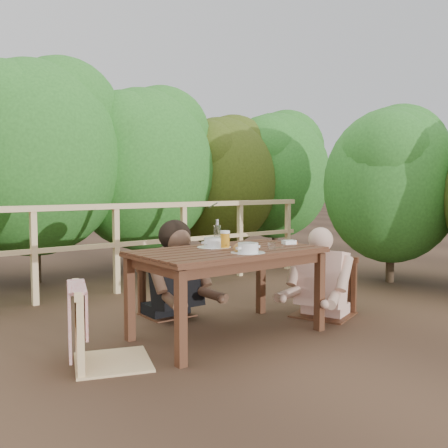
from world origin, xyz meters
TOP-DOWN VIEW (x-y plane):
  - ground at (0.00, 0.00)m, footprint 60.00×60.00m
  - table at (0.00, 0.00)m, footprint 1.49×0.84m
  - chair_left at (-1.02, -0.02)m, footprint 0.66×0.66m
  - chair_far at (-0.06, 0.84)m, footprint 0.43×0.43m
  - chair_right at (1.09, -0.07)m, footprint 0.65×0.65m
  - woman at (-0.06, 0.86)m, footprint 0.56×0.69m
  - diner_right at (1.12, -0.07)m, footprint 0.83×0.75m
  - railing at (0.00, 2.00)m, footprint 5.60×0.10m
  - hedge_row at (0.40, 3.20)m, footprint 6.60×1.60m
  - soup_near at (-0.01, -0.26)m, footprint 0.26×0.26m
  - soup_far at (-0.01, 0.17)m, footprint 0.28×0.28m
  - bread_roll at (-0.01, -0.18)m, footprint 0.14×0.11m
  - beer_glass at (0.03, 0.08)m, footprint 0.08×0.08m
  - bottle at (0.02, 0.17)m, footprint 0.06×0.06m
  - tumbler at (0.23, -0.26)m, footprint 0.06×0.06m
  - butter_tub at (0.62, -0.07)m, footprint 0.13×0.11m

SIDE VIEW (x-z plane):
  - ground at x=0.00m, z-range 0.00..0.00m
  - table at x=0.00m, z-range 0.00..0.69m
  - chair_far at x=-0.06m, z-range 0.00..0.85m
  - railing at x=0.00m, z-range 0.00..1.01m
  - chair_right at x=1.09m, z-range 0.00..1.02m
  - chair_left at x=-1.02m, z-range 0.00..1.04m
  - woman at x=-0.06m, z-range 0.00..1.37m
  - diner_right at x=1.12m, z-range 0.00..1.37m
  - butter_tub at x=0.62m, z-range 0.69..0.74m
  - tumbler at x=0.23m, z-range 0.69..0.76m
  - bread_roll at x=-0.01m, z-range 0.69..0.77m
  - soup_near at x=-0.01m, z-range 0.69..0.78m
  - soup_far at x=-0.01m, z-range 0.69..0.78m
  - beer_glass at x=0.03m, z-range 0.69..0.84m
  - bottle at x=0.02m, z-range 0.69..0.93m
  - hedge_row at x=0.40m, z-range 0.00..3.80m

